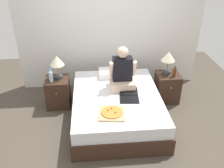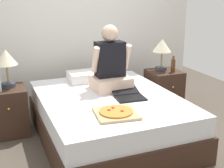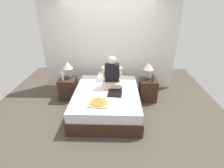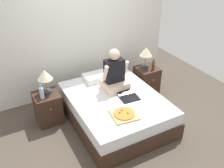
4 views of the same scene
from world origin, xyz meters
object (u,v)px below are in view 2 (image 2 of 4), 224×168
bed (108,117)px  nightstand_right (164,90)px  lamp_on_left_nightstand (6,60)px  nightstand_left (8,111)px  person_seated (110,66)px  pizza_box (116,113)px  lamp_on_right_nightstand (162,48)px  beer_bottle (173,65)px  laptop (129,95)px

bed → nightstand_right: bearing=27.1°
lamp_on_left_nightstand → nightstand_right: (2.12, -0.05, -0.61)m
nightstand_left → person_seated: 1.34m
pizza_box → person_seated: bearing=71.9°
lamp_on_left_nightstand → person_seated: size_ratio=0.58×
nightstand_left → pizza_box: size_ratio=1.29×
bed → pizza_box: (-0.13, -0.54, 0.28)m
lamp_on_right_nightstand → person_seated: size_ratio=0.58×
bed → nightstand_right: nightstand_right is taller
bed → person_seated: person_seated is taller
lamp_on_left_nightstand → pizza_box: (0.91, -1.14, -0.37)m
beer_bottle → person_seated: person_seated is taller
pizza_box → lamp_on_right_nightstand: bearing=44.0°
person_seated → pizza_box: size_ratio=1.75×
lamp_on_left_nightstand → pizza_box: 1.50m
lamp_on_left_nightstand → beer_bottle: size_ratio=1.96×
beer_bottle → laptop: beer_bottle is taller
person_seated → laptop: bearing=-78.3°
laptop → lamp_on_left_nightstand: bearing=149.9°
lamp_on_right_nightstand → pizza_box: size_ratio=1.01×
person_seated → lamp_on_right_nightstand: bearing=20.9°
beer_bottle → person_seated: bearing=-168.8°
lamp_on_right_nightstand → bed: bearing=-150.1°
person_seated → lamp_on_left_nightstand: bearing=163.1°
lamp_on_left_nightstand → pizza_box: size_ratio=1.01×
nightstand_right → lamp_on_right_nightstand: lamp_on_right_nightstand is taller
nightstand_left → pizza_box: 1.46m
nightstand_left → laptop: (1.28, -0.67, 0.25)m
lamp_on_right_nightstand → lamp_on_left_nightstand: bearing=180.0°
nightstand_right → pizza_box: size_ratio=1.29×
nightstand_left → laptop: 1.46m
nightstand_left → nightstand_right: (2.16, 0.00, 0.00)m
laptop → pizza_box: size_ratio=0.99×
laptop → pizza_box: laptop is taller
bed → person_seated: 0.61m
laptop → pizza_box: (-0.33, -0.42, -0.00)m
lamp_on_right_nightstand → pizza_box: lamp_on_right_nightstand is taller
bed → nightstand_left: size_ratio=3.42×
beer_bottle → laptop: size_ratio=0.52×
bed → lamp_on_right_nightstand: 1.37m
beer_bottle → lamp_on_right_nightstand: bearing=123.7°
nightstand_right → person_seated: size_ratio=0.74×
person_seated → laptop: 0.46m
nightstand_right → pizza_box: bearing=-138.0°
bed → pizza_box: pizza_box is taller
lamp_on_left_nightstand → laptop: bearing=-30.1°
bed → laptop: bearing=-29.9°
person_seated → laptop: size_ratio=1.77×
nightstand_left → beer_bottle: beer_bottle is taller
nightstand_right → person_seated: (-0.95, -0.30, 0.51)m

